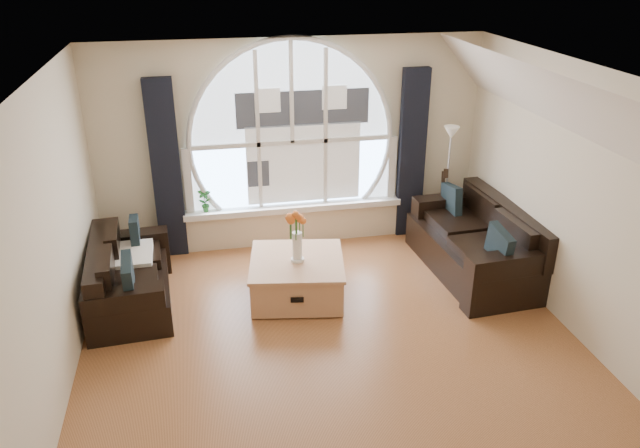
{
  "coord_description": "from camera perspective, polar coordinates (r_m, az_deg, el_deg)",
  "views": [
    {
      "loc": [
        -1.16,
        -4.82,
        3.72
      ],
      "look_at": [
        0.0,
        0.9,
        1.05
      ],
      "focal_mm": 34.55,
      "sensor_mm": 36.0,
      "label": 1
    }
  ],
  "objects": [
    {
      "name": "window_sill",
      "position": [
        8.22,
        -2.42,
        1.54
      ],
      "size": [
        2.9,
        0.22,
        0.08
      ],
      "primitive_type": "cube",
      "color": "white",
      "rests_on": "wall_back"
    },
    {
      "name": "ceiling",
      "position": [
        5.06,
        2.07,
        12.95
      ],
      "size": [
        5.0,
        5.5,
        0.01
      ],
      "primitive_type": "cube",
      "color": "silver",
      "rests_on": "ground"
    },
    {
      "name": "wall_back",
      "position": [
        8.02,
        -2.64,
        7.35
      ],
      "size": [
        5.0,
        0.01,
        2.7
      ],
      "primitive_type": "cube",
      "color": "beige",
      "rests_on": "ground"
    },
    {
      "name": "coffee_chest",
      "position": [
        7.05,
        -2.15,
        -4.87
      ],
      "size": [
        1.2,
        1.2,
        0.51
      ],
      "primitive_type": "cube",
      "rotation": [
        0.0,
        0.0,
        -0.16
      ],
      "color": "tan",
      "rests_on": "ground"
    },
    {
      "name": "guitar",
      "position": [
        8.44,
        11.04,
        1.87
      ],
      "size": [
        0.41,
        0.33,
        1.06
      ],
      "primitive_type": "cube",
      "rotation": [
        0.0,
        0.0,
        -0.27
      ],
      "color": "brown",
      "rests_on": "ground"
    },
    {
      "name": "floor_lamp",
      "position": [
        8.33,
        11.65,
        3.53
      ],
      "size": [
        0.24,
        0.24,
        1.6
      ],
      "primitive_type": "cube",
      "color": "#B2B2B2",
      "rests_on": "ground"
    },
    {
      "name": "potted_plant",
      "position": [
        8.06,
        -10.64,
        2.19
      ],
      "size": [
        0.18,
        0.13,
        0.32
      ],
      "primitive_type": "imported",
      "rotation": [
        0.0,
        0.0,
        -0.08
      ],
      "color": "#1E6023",
      "rests_on": "window_sill"
    },
    {
      "name": "neighbor_house",
      "position": [
        7.96,
        -1.53,
        8.36
      ],
      "size": [
        1.7,
        0.02,
        1.5
      ],
      "primitive_type": "cube",
      "color": "silver",
      "rests_on": "wall_back"
    },
    {
      "name": "sofa_left",
      "position": [
        7.17,
        -17.22,
        -4.22
      ],
      "size": [
        0.91,
        1.67,
        0.72
      ],
      "primitive_type": "cube",
      "rotation": [
        0.0,
        0.0,
        0.06
      ],
      "color": "black",
      "rests_on": "ground"
    },
    {
      "name": "wall_right",
      "position": [
        6.5,
        23.86,
        0.99
      ],
      "size": [
        0.01,
        5.5,
        2.7
      ],
      "primitive_type": "cube",
      "color": "beige",
      "rests_on": "ground"
    },
    {
      "name": "attic_slope",
      "position": [
        6.03,
        23.1,
        9.51
      ],
      "size": [
        0.92,
        5.5,
        0.72
      ],
      "primitive_type": "cube",
      "color": "silver",
      "rests_on": "ground"
    },
    {
      "name": "arched_window",
      "position": [
        7.91,
        -2.65,
        9.19
      ],
      "size": [
        2.6,
        0.06,
        2.15
      ],
      "primitive_type": "cube",
      "color": "silver",
      "rests_on": "wall_back"
    },
    {
      "name": "wall_left",
      "position": [
        5.54,
        -24.25,
        -3.1
      ],
      "size": [
        0.01,
        5.5,
        2.7
      ],
      "primitive_type": "cube",
      "color": "beige",
      "rests_on": "ground"
    },
    {
      "name": "window_frame",
      "position": [
        7.89,
        -2.61,
        9.13
      ],
      "size": [
        2.76,
        0.08,
        2.15
      ],
      "primitive_type": "cube",
      "color": "white",
      "rests_on": "wall_back"
    },
    {
      "name": "vase_flowers",
      "position": [
        6.75,
        -2.15,
        -0.49
      ],
      "size": [
        0.24,
        0.24,
        0.7
      ],
      "primitive_type": "cube",
      "color": "white",
      "rests_on": "coffee_chest"
    },
    {
      "name": "curtain_right",
      "position": [
        8.35,
        8.49,
        6.37
      ],
      "size": [
        0.35,
        0.12,
        2.3
      ],
      "primitive_type": "cube",
      "color": "black",
      "rests_on": "ground"
    },
    {
      "name": "curtain_left",
      "position": [
        7.9,
        -14.06,
        4.82
      ],
      "size": [
        0.35,
        0.12,
        2.3
      ],
      "primitive_type": "cube",
      "color": "black",
      "rests_on": "ground"
    },
    {
      "name": "throw_blanket",
      "position": [
        7.29,
        -17.4,
        -2.87
      ],
      "size": [
        0.56,
        0.56,
        0.1
      ],
      "primitive_type": "cube",
      "rotation": [
        0.0,
        0.0,
        0.02
      ],
      "color": "silver",
      "rests_on": "sofa_left"
    },
    {
      "name": "ground",
      "position": [
        6.2,
        1.69,
        -12.31
      ],
      "size": [
        5.0,
        5.5,
        0.01
      ],
      "primitive_type": "cube",
      "color": "brown",
      "rests_on": "ground"
    },
    {
      "name": "sofa_right",
      "position": [
        7.74,
        14.15,
        -1.65
      ],
      "size": [
        1.1,
        2.01,
        0.87
      ],
      "primitive_type": "cube",
      "rotation": [
        0.0,
        0.0,
        0.06
      ],
      "color": "black",
      "rests_on": "ground"
    }
  ]
}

